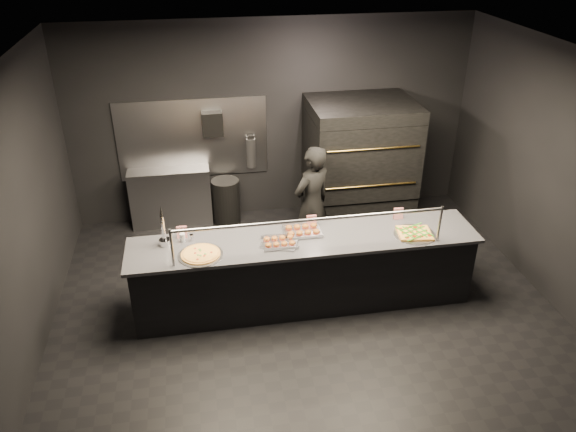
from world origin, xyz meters
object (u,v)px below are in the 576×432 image
object	(u,v)px
square_pizza	(415,233)
pizza_oven	(359,164)
trash_bin	(226,201)
beer_tap	(164,234)
fire_extinguisher	(251,152)
towel_dispenser	(212,124)
slider_tray_b	(302,231)
prep_shelf	(171,197)
round_pizza	(201,254)
slider_tray_a	(279,242)
service_counter	(304,271)
worker	(312,204)

from	to	relation	value
square_pizza	pizza_oven	bearing A→B (deg)	92.50
square_pizza	trash_bin	world-z (taller)	square_pizza
beer_tap	trash_bin	xyz separation A→B (m)	(0.82, 2.08, -0.71)
square_pizza	fire_extinguisher	bearing A→B (deg)	122.94
fire_extinguisher	towel_dispenser	bearing A→B (deg)	-178.96
square_pizza	slider_tray_b	bearing A→B (deg)	167.80
prep_shelf	slider_tray_b	xyz separation A→B (m)	(1.60, -2.17, 0.50)
trash_bin	towel_dispenser	bearing A→B (deg)	125.76
beer_tap	square_pizza	distance (m)	2.90
towel_dispenser	trash_bin	xyz separation A→B (m)	(0.12, -0.17, -1.20)
square_pizza	round_pizza	bearing A→B (deg)	-179.51
towel_dispenser	beer_tap	bearing A→B (deg)	-107.30
prep_shelf	round_pizza	bearing A→B (deg)	-80.99
slider_tray_a	trash_bin	distance (m)	2.40
towel_dispenser	pizza_oven	bearing A→B (deg)	-13.14
towel_dispenser	slider_tray_a	bearing A→B (deg)	-76.43
fire_extinguisher	service_counter	bearing A→B (deg)	-81.70
service_counter	worker	xyz separation A→B (m)	(0.30, 1.03, 0.36)
service_counter	worker	distance (m)	1.13
beer_tap	slider_tray_a	size ratio (longest dim) A/B	1.05
towel_dispenser	slider_tray_b	size ratio (longest dim) A/B	0.79
slider_tray_b	slider_tray_a	bearing A→B (deg)	-146.49
fire_extinguisher	trash_bin	bearing A→B (deg)	-157.17
round_pizza	slider_tray_b	distance (m)	1.24
towel_dispenser	square_pizza	world-z (taller)	towel_dispenser
slider_tray_a	slider_tray_b	bearing A→B (deg)	33.51
service_counter	round_pizza	bearing A→B (deg)	-172.95
beer_tap	round_pizza	size ratio (longest dim) A/B	1.00
slider_tray_b	pizza_oven	bearing A→B (deg)	55.55
service_counter	round_pizza	world-z (taller)	service_counter
service_counter	pizza_oven	bearing A→B (deg)	57.73
slider_tray_a	square_pizza	distance (m)	1.60
round_pizza	service_counter	bearing A→B (deg)	7.05
pizza_oven	round_pizza	bearing A→B (deg)	-139.60
worker	pizza_oven	bearing A→B (deg)	-166.79
pizza_oven	slider_tray_a	xyz separation A→B (m)	(-1.51, -1.95, -0.02)
pizza_oven	worker	distance (m)	1.26
towel_dispenser	beer_tap	distance (m)	2.40
prep_shelf	beer_tap	world-z (taller)	beer_tap
pizza_oven	towel_dispenser	distance (m)	2.23
slider_tray_a	trash_bin	size ratio (longest dim) A/B	0.68
slider_tray_a	slider_tray_b	size ratio (longest dim) A/B	1.08
service_counter	prep_shelf	xyz separation A→B (m)	(-1.60, 2.32, -0.01)
slider_tray_b	service_counter	bearing A→B (deg)	-89.91
pizza_oven	prep_shelf	xyz separation A→B (m)	(-2.80, 0.42, -0.52)
service_counter	towel_dispenser	xyz separation A→B (m)	(-0.90, 2.39, 1.09)
service_counter	square_pizza	size ratio (longest dim) A/B	8.37
service_counter	towel_dispenser	size ratio (longest dim) A/B	11.71
prep_shelf	towel_dispenser	world-z (taller)	towel_dispenser
prep_shelf	slider_tray_b	size ratio (longest dim) A/B	2.71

